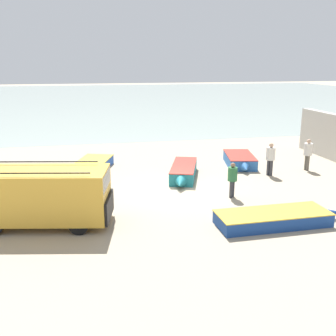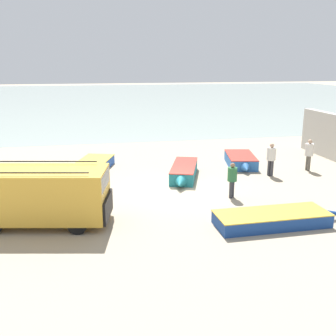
% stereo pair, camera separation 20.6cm
% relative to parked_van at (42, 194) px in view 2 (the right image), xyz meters
% --- Properties ---
extents(ground_plane, '(200.00, 200.00, 0.00)m').
position_rel_parked_van_xyz_m(ground_plane, '(5.87, 2.97, -1.19)').
color(ground_plane, tan).
extents(sea_water, '(120.00, 80.00, 0.01)m').
position_rel_parked_van_xyz_m(sea_water, '(5.87, 54.97, -1.19)').
color(sea_water, '#99A89E').
rests_on(sea_water, ground_plane).
extents(parked_van, '(5.28, 2.98, 2.28)m').
position_rel_parked_van_xyz_m(parked_van, '(0.00, 0.00, 0.00)').
color(parked_van, gold).
rests_on(parked_van, ground_plane).
extents(fishing_rowboat_0, '(5.24, 1.60, 0.52)m').
position_rel_parked_van_xyz_m(fishing_rowboat_0, '(8.60, -1.79, -0.93)').
color(fishing_rowboat_0, navy).
rests_on(fishing_rowboat_0, ground_plane).
extents(fishing_rowboat_1, '(2.31, 4.48, 0.68)m').
position_rel_parked_van_xyz_m(fishing_rowboat_1, '(6.66, 4.95, -0.85)').
color(fishing_rowboat_1, '#1E757F').
rests_on(fishing_rowboat_1, ground_plane).
extents(fishing_rowboat_2, '(2.92, 5.27, 0.54)m').
position_rel_parked_van_xyz_m(fishing_rowboat_2, '(1.76, 7.07, -0.92)').
color(fishing_rowboat_2, '#234CA3').
rests_on(fishing_rowboat_2, ground_plane).
extents(fishing_rowboat_3, '(2.16, 3.88, 0.64)m').
position_rel_parked_van_xyz_m(fishing_rowboat_3, '(10.58, 6.80, -0.87)').
color(fishing_rowboat_3, '#2D66AD').
rests_on(fishing_rowboat_3, ground_plane).
extents(fisherman_0, '(0.43, 0.43, 1.63)m').
position_rel_parked_van_xyz_m(fisherman_0, '(8.07, 1.50, -0.22)').
color(fisherman_0, '#38383D').
rests_on(fisherman_0, ground_plane).
extents(fisherman_1, '(0.47, 0.47, 1.80)m').
position_rel_parked_van_xyz_m(fisherman_1, '(11.37, 4.49, -0.11)').
color(fisherman_1, '#38383D').
rests_on(fisherman_1, ground_plane).
extents(fisherman_2, '(0.47, 0.47, 1.80)m').
position_rel_parked_van_xyz_m(fisherman_2, '(13.94, 5.06, -0.11)').
color(fisherman_2, '#5B564C').
rests_on(fisherman_2, ground_plane).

